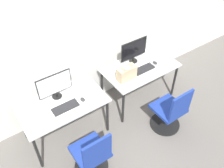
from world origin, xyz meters
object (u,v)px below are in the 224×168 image
Objects in this scene: office_chair_left at (92,156)px; keyboard_left at (65,107)px; keyboard_right at (144,69)px; mouse_left at (83,99)px; handbag at (127,73)px; mouse_right at (155,63)px; monitor_left at (55,85)px; monitor_right at (134,50)px; office_chair_right at (170,113)px.

keyboard_left is at bearing 90.99° from office_chair_left.
office_chair_left reaches higher than keyboard_right.
handbag is (0.78, 0.02, 0.10)m from mouse_left.
mouse_right is at bearing 3.23° from handbag.
monitor_left reaches higher than mouse_right.
monitor_left is at bearing 90.70° from office_chair_left.
mouse_left is 0.79m from handbag.
keyboard_left is 1.00× the size of keyboard_right.
office_chair_left is 1.61m from keyboard_right.
handbag is (-0.62, -0.04, 0.10)m from mouse_right.
monitor_left is 0.44m from mouse_left.
handbag reaches higher than keyboard_left.
handbag reaches higher than mouse_right.
monitor_right is 1.36× the size of keyboard_right.
monitor_left is 0.58× the size of office_chair_right.
monitor_left reaches higher than keyboard_left.
monitor_left is 1.09m from handbag.
monitor_left is 1.45m from keyboard_right.
mouse_left is 1.21m from monitor_right.
mouse_left is (0.27, -0.28, -0.21)m from monitor_left.
mouse_left is 0.10× the size of office_chair_right.
handbag is at bearing 32.40° from office_chair_left.
office_chair_left is 1.72× the size of monitor_right.
mouse_left is at bearing -164.87° from monitor_right.
office_chair_right is at bearing -111.11° from mouse_right.
handbag reaches higher than office_chair_left.
monitor_left reaches higher than handbag.
keyboard_left is at bearing 153.66° from office_chair_right.
monitor_right is 1.68× the size of handbag.
monitor_left is 1.42m from monitor_right.
keyboard_left and keyboard_right have the same top height.
handbag is at bearing 0.24° from keyboard_left.
monitor_right reaches higher than handbag.
keyboard_left is 0.43× the size of office_chair_left.
office_chair_right is at bearing -34.44° from monitor_left.
monitor_left reaches higher than office_chair_right.
mouse_left is 1.37m from office_chair_right.
monitor_left is 1.68× the size of handbag.
handbag is (-0.37, -0.29, -0.11)m from monitor_right.
handbag is (1.05, -0.26, -0.11)m from monitor_left.
office_chair_right reaches higher than mouse_left.
keyboard_right is at bearing -176.87° from mouse_right.
monitor_right is at bearing 11.93° from keyboard_left.
mouse_left is at bearing -2.49° from keyboard_left.
mouse_right is 0.30× the size of handbag.
monitor_left reaches higher than keyboard_right.
mouse_right is at bearing 22.68° from office_chair_left.
mouse_left is (0.27, -0.01, 0.01)m from keyboard_left.
keyboard_right is at bearing 88.01° from office_chair_right.
mouse_left is at bearing -46.06° from monitor_left.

